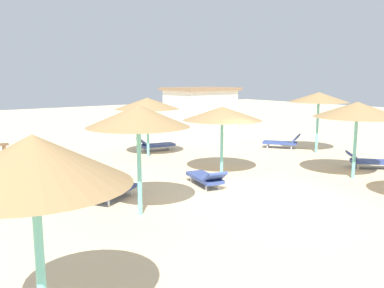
{
  "coord_description": "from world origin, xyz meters",
  "views": [
    {
      "loc": [
        -8.83,
        -8.5,
        3.59
      ],
      "look_at": [
        0.0,
        3.0,
        1.2
      ],
      "focal_mm": 37.7,
      "sensor_mm": 36.0,
      "label": 1
    }
  ],
  "objects": [
    {
      "name": "ground_plane",
      "position": [
        0.0,
        0.0,
        0.0
      ],
      "size": [
        80.0,
        80.0,
        0.0
      ],
      "primitive_type": "plane",
      "color": "beige"
    },
    {
      "name": "parasol_0",
      "position": [
        4.42,
        -0.8,
        2.48
      ],
      "size": [
        3.01,
        3.01,
        2.76
      ],
      "color": "#6BC6BC",
      "rests_on": "ground"
    },
    {
      "name": "parasol_1",
      "position": [
        0.7,
        7.23,
        2.43
      ],
      "size": [
        2.93,
        2.93,
        2.7
      ],
      "color": "#6BC6BC",
      "rests_on": "ground"
    },
    {
      "name": "parasol_2",
      "position": [
        7.65,
        3.07,
        2.67
      ],
      "size": [
        2.8,
        2.8,
        2.92
      ],
      "color": "#6BC6BC",
      "rests_on": "ground"
    },
    {
      "name": "parasol_4",
      "position": [
        1.06,
        2.56,
        2.29
      ],
      "size": [
        2.93,
        2.93,
        2.55
      ],
      "color": "#6BC6BC",
      "rests_on": "ground"
    },
    {
      "name": "parasol_6",
      "position": [
        -3.67,
        0.48,
        2.61
      ],
      "size": [
        2.68,
        2.68,
        2.91
      ],
      "color": "#6BC6BC",
      "rests_on": "ground"
    },
    {
      "name": "parasol_7",
      "position": [
        -7.44,
        -3.51,
        2.59
      ],
      "size": [
        2.42,
        2.42,
        2.92
      ],
      "color": "#6BC6BC",
      "rests_on": "ground"
    },
    {
      "name": "lounger_0",
      "position": [
        6.41,
        -0.32,
        0.31
      ],
      "size": [
        1.72,
        1.86,
        0.67
      ],
      "color": "#33478C",
      "rests_on": "ground"
    },
    {
      "name": "lounger_1",
      "position": [
        1.7,
        8.22,
        0.32
      ],
      "size": [
        1.97,
        0.95,
        0.71
      ],
      "color": "#33478C",
      "rests_on": "ground"
    },
    {
      "name": "lounger_2",
      "position": [
        7.3,
        4.86,
        0.32
      ],
      "size": [
        1.57,
        1.9,
        0.78
      ],
      "color": "#33478C",
      "rests_on": "ground"
    },
    {
      "name": "lounger_4",
      "position": [
        -0.52,
        1.55,
        0.31
      ],
      "size": [
        1.06,
        2.0,
        0.68
      ],
      "color": "#33478C",
      "rests_on": "ground"
    },
    {
      "name": "lounger_6",
      "position": [
        -3.76,
        2.01,
        0.31
      ],
      "size": [
        1.97,
        1.51,
        0.64
      ],
      "color": "#33478C",
      "rests_on": "ground"
    },
    {
      "name": "beach_cabana",
      "position": [
        8.8,
        13.51,
        1.48
      ],
      "size": [
        4.52,
        3.65,
        2.92
      ],
      "color": "white",
      "rests_on": "ground"
    }
  ]
}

